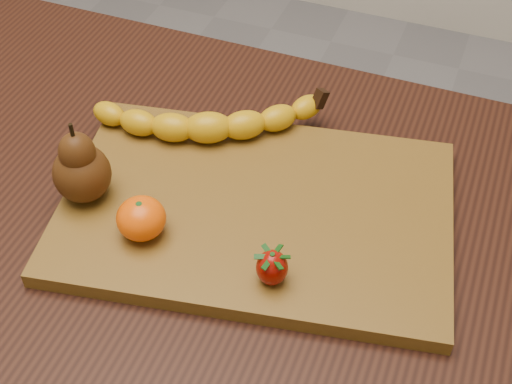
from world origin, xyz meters
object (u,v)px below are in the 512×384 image
(cutting_board, at_px, (256,210))
(mandarin, at_px, (141,218))
(table, at_px, (184,262))
(pear, at_px, (79,161))

(cutting_board, height_order, mandarin, mandarin)
(table, relative_size, cutting_board, 2.22)
(table, bearing_deg, mandarin, -100.94)
(pear, bearing_deg, mandarin, -18.27)
(table, xyz_separation_m, pear, (-0.10, -0.03, 0.17))
(cutting_board, bearing_deg, table, -174.90)
(pear, relative_size, mandarin, 1.90)
(cutting_board, bearing_deg, mandarin, -149.95)
(cutting_board, bearing_deg, pear, -173.95)
(cutting_board, relative_size, pear, 4.31)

